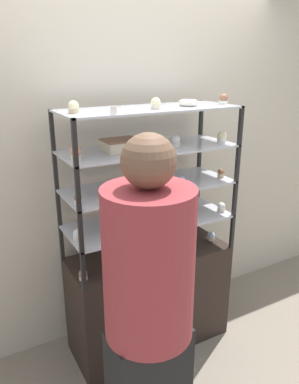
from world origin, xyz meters
name	(u,v)px	position (x,y,z in m)	size (l,w,h in m)	color
ground_plane	(150,339)	(0.00, 0.00, 0.00)	(20.00, 20.00, 0.00)	gray
back_wall	(125,165)	(0.00, 0.37, 1.30)	(8.00, 0.05, 2.60)	beige
display_base	(150,298)	(0.00, 0.00, 0.37)	(1.14, 0.45, 0.75)	black
display_riser_lower	(150,222)	(0.00, 0.00, 0.98)	(1.14, 0.45, 0.25)	black
display_riser_middle	(150,187)	(0.00, 0.00, 1.23)	(1.14, 0.45, 0.25)	black
display_riser_upper	(150,150)	(0.00, 0.00, 1.49)	(1.14, 0.45, 0.25)	black
display_riser_top	(150,110)	(0.00, 0.00, 1.74)	(1.14, 0.45, 0.25)	black
layer_cake_centerpiece	(147,208)	(0.01, 0.07, 1.06)	(0.20, 0.20, 0.13)	beige
sheet_cake_frosted	(121,145)	(-0.19, 0.02, 1.54)	(0.22, 0.18, 0.07)	beige
cupcake_0	(83,275)	(-0.53, -0.10, 0.78)	(0.06, 0.06, 0.07)	beige
cupcake_1	(121,264)	(-0.27, -0.09, 0.78)	(0.06, 0.06, 0.07)	white
cupcake_2	(155,254)	(-0.01, -0.09, 0.78)	(0.06, 0.06, 0.07)	white
cupcake_3	(190,247)	(0.26, -0.12, 0.78)	(0.06, 0.06, 0.07)	beige
cupcake_4	(211,236)	(0.50, -0.05, 0.78)	(0.06, 0.06, 0.07)	beige
price_tag_0	(177,259)	(0.10, -0.21, 0.77)	(0.04, 0.00, 0.04)	white
cupcake_5	(78,235)	(-0.53, -0.05, 1.03)	(0.06, 0.06, 0.07)	beige
cupcake_6	(221,207)	(0.53, -0.12, 1.03)	(0.06, 0.06, 0.07)	beige
price_tag_1	(112,241)	(-0.37, -0.21, 1.02)	(0.04, 0.00, 0.04)	white
cupcake_7	(78,199)	(-0.53, -0.12, 1.28)	(0.05, 0.05, 0.06)	white
cupcake_8	(132,187)	(-0.16, -0.07, 1.28)	(0.05, 0.05, 0.06)	beige
cupcake_9	(182,181)	(0.18, -0.12, 1.28)	(0.05, 0.05, 0.06)	beige
cupcake_10	(221,173)	(0.52, -0.10, 1.28)	(0.05, 0.05, 0.06)	#CCB28C
price_tag_2	(111,201)	(-0.37, -0.21, 1.27)	(0.04, 0.00, 0.04)	white
cupcake_11	(76,153)	(-0.51, -0.08, 1.54)	(0.06, 0.06, 0.08)	beige
cupcake_12	(175,141)	(0.16, -0.06, 1.54)	(0.06, 0.06, 0.08)	white
cupcake_13	(222,137)	(0.50, -0.11, 1.54)	(0.06, 0.06, 0.08)	white
price_tag_3	(166,150)	(0.00, -0.21, 1.52)	(0.04, 0.00, 0.04)	white
cupcake_14	(73,107)	(-0.50, -0.04, 1.79)	(0.06, 0.06, 0.07)	#CCB28C
cupcake_15	(156,104)	(-0.01, -0.09, 1.79)	(0.06, 0.06, 0.07)	beige
cupcake_16	(223,99)	(0.53, -0.07, 1.79)	(0.06, 0.06, 0.07)	white
price_tag_4	(113,111)	(-0.33, -0.21, 1.78)	(0.04, 0.00, 0.04)	white
donut_glazed	(188,103)	(0.26, -0.04, 1.77)	(0.12, 0.12, 0.04)	#EFE5CC
customer_figure	(149,309)	(-0.44, -0.78, 0.94)	(0.41, 0.41, 1.76)	black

